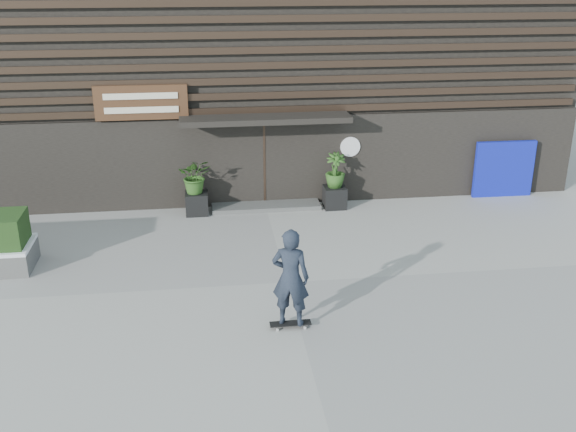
{
  "coord_description": "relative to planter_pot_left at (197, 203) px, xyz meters",
  "views": [
    {
      "loc": [
        -1.63,
        -12.65,
        6.5
      ],
      "look_at": [
        0.16,
        1.09,
        1.1
      ],
      "focal_mm": 41.41,
      "sensor_mm": 36.0,
      "label": 1
    }
  ],
  "objects": [
    {
      "name": "skateboarder",
      "position": [
        1.72,
        -6.25,
        0.74
      ],
      "size": [
        0.8,
        0.65,
        2.0
      ],
      "color": "black",
      "rests_on": "ground"
    },
    {
      "name": "planter_pot_left",
      "position": [
        0.0,
        0.0,
        0.0
      ],
      "size": [
        0.6,
        0.6,
        0.6
      ],
      "primitive_type": "cube",
      "color": "black",
      "rests_on": "ground"
    },
    {
      "name": "blue_tarp",
      "position": [
        8.81,
        0.3,
        0.52
      ],
      "size": [
        1.75,
        0.14,
        1.64
      ],
      "primitive_type": "cube",
      "rotation": [
        0.0,
        0.0,
        -0.01
      ],
      "color": "#0C15A5",
      "rests_on": "ground"
    },
    {
      "name": "planter_pot_right",
      "position": [
        3.8,
        0.0,
        0.0
      ],
      "size": [
        0.6,
        0.6,
        0.6
      ],
      "primitive_type": "cube",
      "color": "black",
      "rests_on": "ground"
    },
    {
      "name": "entrance_step",
      "position": [
        1.9,
        0.2,
        -0.24
      ],
      "size": [
        3.0,
        0.8,
        0.12
      ],
      "primitive_type": "cube",
      "color": "#4B4B48",
      "rests_on": "ground"
    },
    {
      "name": "bamboo_right",
      "position": [
        3.8,
        0.0,
        0.78
      ],
      "size": [
        0.54,
        0.54,
        0.96
      ],
      "primitive_type": "imported",
      "color": "#2D591E",
      "rests_on": "planter_pot_right"
    },
    {
      "name": "building",
      "position": [
        1.9,
        5.56,
        3.69
      ],
      "size": [
        18.0,
        11.0,
        8.0
      ],
      "color": "black",
      "rests_on": "ground"
    },
    {
      "name": "bamboo_left",
      "position": [
        0.0,
        0.0,
        0.78
      ],
      "size": [
        0.86,
        0.75,
        0.96
      ],
      "primitive_type": "imported",
      "color": "#2D591E",
      "rests_on": "planter_pot_left"
    },
    {
      "name": "ground",
      "position": [
        1.9,
        -4.4,
        -0.3
      ],
      "size": [
        80.0,
        80.0,
        0.0
      ],
      "primitive_type": "plane",
      "color": "#9F9D97",
      "rests_on": "ground"
    }
  ]
}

